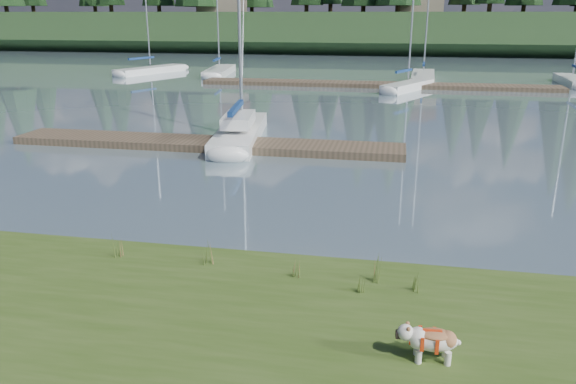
# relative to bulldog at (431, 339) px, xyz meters

# --- Properties ---
(ground) EXTENTS (200.00, 200.00, 0.00)m
(ground) POSITION_rel_bulldog_xyz_m (-4.23, 34.84, -0.69)
(ground) COLOR slate
(ground) RESTS_ON ground
(bank) EXTENTS (60.00, 9.00, 0.35)m
(bank) POSITION_rel_bulldog_xyz_m (-4.23, -1.16, -0.52)
(bank) COLOR #394F1C
(bank) RESTS_ON ground
(ridge) EXTENTS (200.00, 20.00, 5.00)m
(ridge) POSITION_rel_bulldog_xyz_m (-4.23, 77.84, 1.81)
(ridge) COLOR #1F361A
(ridge) RESTS_ON ground
(bulldog) EXTENTS (0.91, 0.43, 0.55)m
(bulldog) POSITION_rel_bulldog_xyz_m (0.00, 0.00, 0.00)
(bulldog) COLOR silver
(bulldog) RESTS_ON bank
(sailboat_main) EXTENTS (2.74, 8.37, 11.89)m
(sailboat_main) POSITION_rel_bulldog_xyz_m (-7.28, 16.04, -0.27)
(sailboat_main) COLOR white
(sailboat_main) RESTS_ON ground
(dock_near) EXTENTS (16.00, 2.00, 0.30)m
(dock_near) POSITION_rel_bulldog_xyz_m (-8.23, 13.84, -0.54)
(dock_near) COLOR #4C3D2C
(dock_near) RESTS_ON ground
(dock_far) EXTENTS (26.00, 2.20, 0.30)m
(dock_far) POSITION_rel_bulldog_xyz_m (-2.23, 34.84, -0.54)
(dock_far) COLOR #4C3D2C
(dock_far) RESTS_ON ground
(sailboat_bg_0) EXTENTS (4.64, 8.38, 12.09)m
(sailboat_bg_0) POSITION_rel_bulldog_xyz_m (-22.26, 41.31, -0.37)
(sailboat_bg_0) COLOR white
(sailboat_bg_0) RESTS_ON ground
(sailboat_bg_1) EXTENTS (2.89, 8.90, 12.96)m
(sailboat_bg_1) POSITION_rel_bulldog_xyz_m (-16.27, 41.65, -0.37)
(sailboat_bg_1) COLOR white
(sailboat_bg_1) RESTS_ON ground
(sailboat_bg_2) EXTENTS (4.13, 6.64, 10.26)m
(sailboat_bg_2) POSITION_rel_bulldog_xyz_m (0.29, 33.83, -0.36)
(sailboat_bg_2) COLOR white
(sailboat_bg_2) RESTS_ON ground
(sailboat_bg_3) EXTENTS (2.14, 8.78, 12.70)m
(sailboat_bg_3) POSITION_rel_bulldog_xyz_m (1.34, 40.46, -0.37)
(sailboat_bg_3) COLOR white
(sailboat_bg_3) RESTS_ON ground
(sailboat_bg_4) EXTENTS (1.66, 7.31, 10.79)m
(sailboat_bg_4) POSITION_rel_bulldog_xyz_m (12.30, 39.54, -0.36)
(sailboat_bg_4) COLOR white
(sailboat_bg_4) RESTS_ON ground
(weed_0) EXTENTS (0.17, 0.14, 0.52)m
(weed_0) POSITION_rel_bulldog_xyz_m (-4.28, 2.55, -0.12)
(weed_0) COLOR #475B23
(weed_0) RESTS_ON bank
(weed_1) EXTENTS (0.17, 0.14, 0.41)m
(weed_1) POSITION_rel_bulldog_xyz_m (-2.42, 2.32, -0.17)
(weed_1) COLOR #475B23
(weed_1) RESTS_ON bank
(weed_2) EXTENTS (0.17, 0.14, 0.63)m
(weed_2) POSITION_rel_bulldog_xyz_m (-0.89, 2.42, -0.08)
(weed_2) COLOR #475B23
(weed_2) RESTS_ON bank
(weed_3) EXTENTS (0.17, 0.14, 0.53)m
(weed_3) POSITION_rel_bulldog_xyz_m (-6.20, 2.55, -0.12)
(weed_3) COLOR #475B23
(weed_3) RESTS_ON bank
(weed_4) EXTENTS (0.17, 0.14, 0.50)m
(weed_4) POSITION_rel_bulldog_xyz_m (-1.17, 1.87, -0.13)
(weed_4) COLOR #475B23
(weed_4) RESTS_ON bank
(weed_5) EXTENTS (0.17, 0.14, 0.52)m
(weed_5) POSITION_rel_bulldog_xyz_m (-0.17, 2.14, -0.12)
(weed_5) COLOR #475B23
(weed_5) RESTS_ON bank
(mud_lip) EXTENTS (60.00, 0.50, 0.14)m
(mud_lip) POSITION_rel_bulldog_xyz_m (-4.23, 3.24, -0.62)
(mud_lip) COLOR #33281C
(mud_lip) RESTS_ON ground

